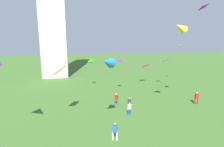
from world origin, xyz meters
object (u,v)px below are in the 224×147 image
object	(u,v)px
kite_flying_2	(180,46)
kite_flying_7	(166,61)
kite_flying_5	(146,66)
kite_flying_9	(204,7)
person_3	(116,98)
kite_flying_1	(107,62)
kite_flying_6	(60,70)
person_2	(197,97)
person_5	(115,130)
kite_flying_8	(89,62)
kite_flying_4	(120,60)
person_1	(129,103)
person_4	(129,108)
kite_flying_0	(180,27)

from	to	relation	value
kite_flying_2	kite_flying_7	xyz separation A→B (m)	(-4.53, -2.43, -2.77)
kite_flying_5	kite_flying_9	size ratio (longest dim) A/B	1.25
kite_flying_7	person_3	bearing A→B (deg)	-158.18
kite_flying_1	kite_flying_2	bearing A→B (deg)	84.31
kite_flying_2	kite_flying_6	distance (m)	27.47
person_2	person_5	bearing A→B (deg)	35.43
person_2	kite_flying_8	xyz separation A→B (m)	(-14.31, 11.88, 4.24)
kite_flying_6	kite_flying_4	bearing A→B (deg)	-17.87
person_2	kite_flying_4	distance (m)	12.99
person_1	kite_flying_4	bearing A→B (deg)	79.27
person_2	kite_flying_8	world-z (taller)	kite_flying_8
person_4	kite_flying_8	world-z (taller)	kite_flying_8
kite_flying_4	kite_flying_6	xyz separation A→B (m)	(-9.35, -8.63, 0.06)
person_1	person_2	distance (m)	10.17
person_3	kite_flying_2	xyz separation A→B (m)	(16.56, 9.97, 7.08)
kite_flying_1	kite_flying_7	xyz separation A→B (m)	(14.79, 14.83, -1.86)
kite_flying_0	kite_flying_5	xyz separation A→B (m)	(2.88, 15.35, -6.63)
kite_flying_2	kite_flying_1	bearing A→B (deg)	-14.05
kite_flying_1	kite_flying_7	distance (m)	21.02
kite_flying_2	kite_flying_8	xyz separation A→B (m)	(-19.34, -0.41, -2.77)
person_2	kite_flying_5	size ratio (longest dim) A/B	1.13
person_5	kite_flying_6	xyz separation A→B (m)	(-4.92, 5.14, 4.96)
kite_flying_5	person_2	bearing A→B (deg)	136.02
kite_flying_9	person_2	bearing A→B (deg)	-27.55
kite_flying_9	kite_flying_5	bearing A→B (deg)	18.44
person_3	kite_flying_4	size ratio (longest dim) A/B	1.65
kite_flying_2	kite_flying_4	xyz separation A→B (m)	(-14.50, -4.84, -2.17)
person_1	person_2	bearing A→B (deg)	-7.62
person_2	kite_flying_8	bearing A→B (deg)	-28.70
person_5	kite_flying_8	size ratio (longest dim) A/B	1.25
kite_flying_7	kite_flying_8	xyz separation A→B (m)	(-14.81, 2.02, -0.00)
kite_flying_6	kite_flying_1	bearing A→B (deg)	-100.56
person_4	kite_flying_4	size ratio (longest dim) A/B	1.60
person_3	kite_flying_1	world-z (taller)	kite_flying_1
person_2	person_3	xyz separation A→B (m)	(-11.53, 2.31, -0.07)
person_2	person_3	size ratio (longest dim) A/B	1.07
person_5	kite_flying_2	size ratio (longest dim) A/B	1.49
person_5	kite_flying_0	bearing A→B (deg)	45.34
kite_flying_9	person_3	bearing A→B (deg)	82.22
person_3	kite_flying_4	bearing A→B (deg)	111.98
kite_flying_0	kite_flying_8	size ratio (longest dim) A/B	1.25
person_3	kite_flying_9	xyz separation A→B (m)	(9.56, -4.33, 12.13)
person_2	kite_flying_1	distance (m)	16.31
kite_flying_5	kite_flying_8	xyz separation A→B (m)	(-11.88, -0.86, 1.30)
kite_flying_7	kite_flying_9	size ratio (longest dim) A/B	0.90
person_1	person_4	bearing A→B (deg)	-114.25
kite_flying_0	person_3	bearing A→B (deg)	-135.47
person_5	kite_flying_8	world-z (taller)	kite_flying_8
person_1	kite_flying_4	world-z (taller)	kite_flying_4
person_3	person_4	xyz separation A→B (m)	(0.71, -3.75, -0.03)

